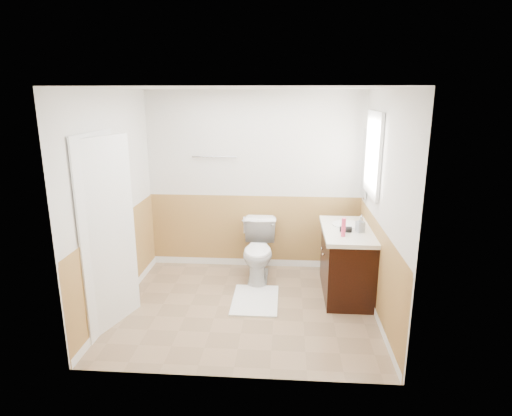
# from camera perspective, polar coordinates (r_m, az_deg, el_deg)

# --- Properties ---
(floor) EXTENTS (3.00, 3.00, 0.00)m
(floor) POSITION_cam_1_polar(r_m,az_deg,el_deg) (5.20, -1.33, -13.05)
(floor) COLOR #8C7051
(floor) RESTS_ON ground
(ceiling) EXTENTS (3.00, 3.00, 0.00)m
(ceiling) POSITION_cam_1_polar(r_m,az_deg,el_deg) (4.59, -1.53, 15.70)
(ceiling) COLOR white
(ceiling) RESTS_ON floor
(wall_back) EXTENTS (3.00, 0.00, 3.00)m
(wall_back) POSITION_cam_1_polar(r_m,az_deg,el_deg) (6.00, -0.22, 3.53)
(wall_back) COLOR silver
(wall_back) RESTS_ON floor
(wall_front) EXTENTS (3.00, 0.00, 3.00)m
(wall_front) POSITION_cam_1_polar(r_m,az_deg,el_deg) (3.51, -3.49, -4.93)
(wall_front) COLOR silver
(wall_front) RESTS_ON floor
(wall_left) EXTENTS (0.00, 3.00, 3.00)m
(wall_left) POSITION_cam_1_polar(r_m,az_deg,el_deg) (5.11, -18.42, 0.70)
(wall_left) COLOR silver
(wall_left) RESTS_ON floor
(wall_right) EXTENTS (0.00, 3.00, 3.00)m
(wall_right) POSITION_cam_1_polar(r_m,az_deg,el_deg) (4.83, 16.56, 0.07)
(wall_right) COLOR silver
(wall_right) RESTS_ON floor
(wainscot_back) EXTENTS (3.00, 0.00, 3.00)m
(wainscot_back) POSITION_cam_1_polar(r_m,az_deg,el_deg) (6.18, -0.22, -3.32)
(wainscot_back) COLOR #AD8045
(wainscot_back) RESTS_ON floor
(wainscot_front) EXTENTS (3.00, 0.00, 3.00)m
(wainscot_front) POSITION_cam_1_polar(r_m,az_deg,el_deg) (3.84, -3.28, -15.46)
(wainscot_front) COLOR #AD8045
(wainscot_front) RESTS_ON floor
(wainscot_left) EXTENTS (0.00, 2.60, 2.60)m
(wainscot_left) POSITION_cam_1_polar(r_m,az_deg,el_deg) (5.33, -17.64, -7.14)
(wainscot_left) COLOR #AD8045
(wainscot_left) RESTS_ON floor
(wainscot_right) EXTENTS (0.00, 2.60, 2.60)m
(wainscot_right) POSITION_cam_1_polar(r_m,az_deg,el_deg) (5.07, 15.80, -8.15)
(wainscot_right) COLOR #AD8045
(wainscot_right) RESTS_ON floor
(toilet) EXTENTS (0.45, 0.78, 0.79)m
(toilet) POSITION_cam_1_polar(r_m,az_deg,el_deg) (5.77, 0.37, -5.76)
(toilet) COLOR white
(toilet) RESTS_ON floor
(bath_mat) EXTENTS (0.55, 0.80, 0.02)m
(bath_mat) POSITION_cam_1_polar(r_m,az_deg,el_deg) (5.33, -0.11, -12.16)
(bath_mat) COLOR white
(bath_mat) RESTS_ON floor
(vanity_cabinet) EXTENTS (0.55, 1.10, 0.80)m
(vanity_cabinet) POSITION_cam_1_polar(r_m,az_deg,el_deg) (5.48, 11.94, -7.23)
(vanity_cabinet) COLOR black
(vanity_cabinet) RESTS_ON floor
(vanity_knob_left) EXTENTS (0.03, 0.03, 0.03)m
(vanity_knob_left) POSITION_cam_1_polar(r_m,az_deg,el_deg) (5.30, 8.94, -6.12)
(vanity_knob_left) COLOR silver
(vanity_knob_left) RESTS_ON vanity_cabinet
(vanity_knob_right) EXTENTS (0.03, 0.03, 0.03)m
(vanity_knob_right) POSITION_cam_1_polar(r_m,az_deg,el_deg) (5.49, 8.78, -5.37)
(vanity_knob_right) COLOR #B9B9C0
(vanity_knob_right) RESTS_ON vanity_cabinet
(countertop) EXTENTS (0.60, 1.15, 0.05)m
(countertop) POSITION_cam_1_polar(r_m,az_deg,el_deg) (5.34, 12.08, -3.00)
(countertop) COLOR white
(countertop) RESTS_ON vanity_cabinet
(sink_basin) EXTENTS (0.36, 0.36, 0.02)m
(sink_basin) POSITION_cam_1_polar(r_m,az_deg,el_deg) (5.47, 12.00, -2.17)
(sink_basin) COLOR white
(sink_basin) RESTS_ON countertop
(faucet) EXTENTS (0.02, 0.02, 0.14)m
(faucet) POSITION_cam_1_polar(r_m,az_deg,el_deg) (5.48, 13.90, -1.59)
(faucet) COLOR white
(faucet) RESTS_ON countertop
(lotion_bottle) EXTENTS (0.05, 0.05, 0.22)m
(lotion_bottle) POSITION_cam_1_polar(r_m,az_deg,el_deg) (5.01, 11.58, -2.54)
(lotion_bottle) COLOR #F13E66
(lotion_bottle) RESTS_ON countertop
(soap_dispenser) EXTENTS (0.11, 0.11, 0.19)m
(soap_dispenser) POSITION_cam_1_polar(r_m,az_deg,el_deg) (5.22, 13.72, -2.12)
(soap_dispenser) COLOR #929BA4
(soap_dispenser) RESTS_ON countertop
(hair_dryer_body) EXTENTS (0.14, 0.07, 0.07)m
(hair_dryer_body) POSITION_cam_1_polar(r_m,az_deg,el_deg) (5.19, 11.86, -2.80)
(hair_dryer_body) COLOR black
(hair_dryer_body) RESTS_ON countertop
(hair_dryer_handle) EXTENTS (0.03, 0.03, 0.07)m
(hair_dryer_handle) POSITION_cam_1_polar(r_m,az_deg,el_deg) (5.18, 11.54, -3.16)
(hair_dryer_handle) COLOR black
(hair_dryer_handle) RESTS_ON countertop
(mirror_panel) EXTENTS (0.02, 0.35, 0.90)m
(mirror_panel) POSITION_cam_1_polar(r_m,az_deg,el_deg) (5.83, 14.32, 5.71)
(mirror_panel) COLOR silver
(mirror_panel) RESTS_ON wall_right
(window_frame) EXTENTS (0.04, 0.80, 1.00)m
(window_frame) POSITION_cam_1_polar(r_m,az_deg,el_deg) (5.30, 15.33, 6.95)
(window_frame) COLOR white
(window_frame) RESTS_ON wall_right
(window_glass) EXTENTS (0.01, 0.70, 0.90)m
(window_glass) POSITION_cam_1_polar(r_m,az_deg,el_deg) (5.30, 15.50, 6.94)
(window_glass) COLOR white
(window_glass) RESTS_ON wall_right
(door) EXTENTS (0.29, 0.78, 2.04)m
(door) POSITION_cam_1_polar(r_m,az_deg,el_deg) (4.73, -19.11, -3.37)
(door) COLOR white
(door) RESTS_ON wall_left
(door_frame) EXTENTS (0.02, 0.92, 2.10)m
(door_frame) POSITION_cam_1_polar(r_m,az_deg,el_deg) (4.76, -19.97, -3.21)
(door_frame) COLOR white
(door_frame) RESTS_ON wall_left
(door_knob) EXTENTS (0.06, 0.06, 0.06)m
(door_knob) POSITION_cam_1_polar(r_m,az_deg,el_deg) (5.02, -16.97, -2.99)
(door_knob) COLOR silver
(door_knob) RESTS_ON door
(towel_bar) EXTENTS (0.62, 0.02, 0.02)m
(towel_bar) POSITION_cam_1_polar(r_m,az_deg,el_deg) (5.96, -5.58, 6.79)
(towel_bar) COLOR silver
(towel_bar) RESTS_ON wall_back
(tp_holder_bar) EXTENTS (0.14, 0.02, 0.02)m
(tp_holder_bar) POSITION_cam_1_polar(r_m,az_deg,el_deg) (6.08, -1.21, -1.68)
(tp_holder_bar) COLOR silver
(tp_holder_bar) RESTS_ON wall_back
(tp_roll) EXTENTS (0.10, 0.11, 0.11)m
(tp_roll) POSITION_cam_1_polar(r_m,az_deg,el_deg) (6.08, -1.21, -1.68)
(tp_roll) COLOR white
(tp_roll) RESTS_ON tp_holder_bar
(tp_sheet) EXTENTS (0.10, 0.01, 0.16)m
(tp_sheet) POSITION_cam_1_polar(r_m,az_deg,el_deg) (6.11, -1.21, -2.67)
(tp_sheet) COLOR white
(tp_sheet) RESTS_ON tp_roll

